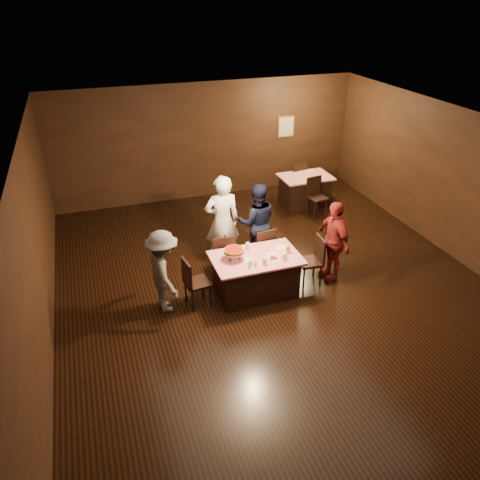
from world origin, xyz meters
name	(u,v)px	position (x,y,z in m)	size (l,w,h in m)	color
room	(287,189)	(0.00, 0.01, 2.14)	(10.00, 10.04, 3.02)	black
main_table	(256,275)	(-0.42, 0.25, 0.39)	(1.60, 1.00, 0.77)	red
back_table	(305,190)	(2.20, 3.62, 0.39)	(1.30, 0.90, 0.77)	red
chair_far_left	(223,255)	(-0.82, 1.00, 0.47)	(0.42, 0.42, 0.95)	black
chair_far_right	(261,248)	(-0.02, 1.00, 0.47)	(0.42, 0.42, 0.95)	black
chair_end_left	(197,282)	(-1.52, 0.25, 0.47)	(0.42, 0.42, 0.95)	black
chair_end_right	(310,261)	(0.68, 0.25, 0.47)	(0.42, 0.42, 0.95)	black
chair_back_near	(317,197)	(2.20, 2.92, 0.47)	(0.42, 0.42, 0.95)	black
chair_back_far	(295,179)	(2.20, 4.22, 0.47)	(0.42, 0.42, 0.95)	black
diner_white_jacket	(222,221)	(-0.69, 1.45, 0.96)	(0.70, 0.46, 1.93)	white
diner_navy_hoodie	(257,222)	(0.04, 1.43, 0.84)	(0.81, 0.63, 1.68)	black
diner_grey_knit	(164,272)	(-2.09, 0.30, 0.77)	(0.99, 0.57, 1.54)	#555559
diner_red_shirt	(333,241)	(1.16, 0.29, 0.80)	(0.94, 0.39, 1.61)	maroon
pizza_stand	(234,251)	(-0.82, 0.30, 0.95)	(0.38, 0.38, 0.22)	black
plate_with_slice	(273,258)	(-0.17, 0.07, 0.80)	(0.25, 0.25, 0.06)	white
plate_empty	(281,248)	(0.13, 0.40, 0.78)	(0.25, 0.25, 0.01)	white
glass_front_left	(265,261)	(-0.37, -0.05, 0.84)	(0.08, 0.08, 0.14)	silver
glass_front_right	(285,256)	(0.03, 0.00, 0.84)	(0.08, 0.08, 0.14)	silver
glass_amber	(288,250)	(0.18, 0.20, 0.84)	(0.08, 0.08, 0.14)	#BF7F26
glass_back	(248,246)	(-0.47, 0.55, 0.84)	(0.08, 0.08, 0.14)	silver
condiments	(252,264)	(-0.60, -0.03, 0.82)	(0.17, 0.10, 0.09)	silver
napkin_center	(271,254)	(-0.12, 0.25, 0.77)	(0.16, 0.16, 0.01)	white
napkin_left	(249,260)	(-0.57, 0.20, 0.77)	(0.16, 0.16, 0.01)	white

